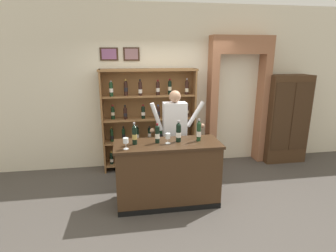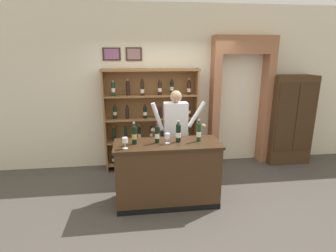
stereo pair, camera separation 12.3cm
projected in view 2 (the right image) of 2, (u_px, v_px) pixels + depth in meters
The scene contains 13 objects.
ground_plane at pixel (179, 201), 4.22m from camera, with size 14.00×14.00×0.02m, color #47423D.
back_wall at pixel (166, 88), 5.39m from camera, with size 12.00×0.19×3.18m.
wine_shelf at pixel (151, 117), 5.24m from camera, with size 1.84×0.35×1.98m.
archway_doorway at pixel (239, 93), 5.47m from camera, with size 1.25×0.45×2.60m.
side_cabinet at pixel (289, 120), 5.55m from camera, with size 0.87×0.46×1.84m.
tasting_counter at pixel (167, 173), 4.07m from camera, with size 1.58×0.62×0.98m.
shopkeeper at pixel (176, 128), 4.54m from camera, with size 0.95×0.22×1.67m.
tasting_bottle_brunello at pixel (134, 134), 3.86m from camera, with size 0.07×0.07×0.33m.
tasting_bottle_super_tuscan at pixel (157, 134), 3.91m from camera, with size 0.07×0.07×0.30m.
tasting_bottle_bianco at pixel (178, 132), 3.95m from camera, with size 0.08×0.08×0.33m.
tasting_bottle_riserva at pixel (199, 131), 3.98m from camera, with size 0.07×0.07×0.34m.
wine_glass_spare at pixel (168, 136), 3.88m from camera, with size 0.08×0.08×0.15m.
wine_glass_left at pixel (125, 141), 3.67m from camera, with size 0.08×0.08×0.16m.
Camera 2 is at (-0.66, -3.71, 2.25)m, focal length 28.47 mm.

